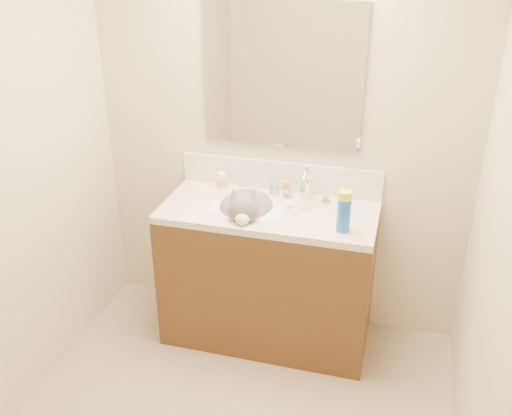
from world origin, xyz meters
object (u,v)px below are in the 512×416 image
Objects in this scene: cat at (246,212)px; silver_jar at (274,189)px; basin at (247,220)px; amber_bottle at (286,189)px; pill_bottle at (222,181)px; vanity_cabinet at (268,277)px; faucet at (306,188)px; spray_can at (344,214)px.

cat is 0.26m from silver_jar.
basin is 0.31m from amber_bottle.
cat reaches higher than silver_jar.
basin is at bearing -113.38° from silver_jar.
cat is 4.73× the size of pill_bottle.
vanity_cabinet is 0.45m from cat.
faucet is 0.14m from amber_bottle.
basin is 4.51× the size of pill_bottle.
pill_bottle is at bearing 134.43° from basin.
faucet is 0.36m from cat.
spray_can is (0.45, -0.35, 0.06)m from silver_jar.
basin is at bearing -165.96° from vanity_cabinet.
amber_bottle is at bearing 74.51° from vanity_cabinet.
spray_can is (0.43, -0.15, 0.54)m from vanity_cabinet.
basin is at bearing -150.88° from faucet.
spray_can is at bearing -12.07° from basin.
pill_bottle is 1.60× the size of silver_jar.
vanity_cabinet is 0.40m from basin.
basin is 0.38m from faucet.
cat is at bearing -151.09° from faucet.
faucet is 0.52m from pill_bottle.
faucet is at bearing 131.30° from spray_can.
spray_can is at bearing -42.36° from amber_bottle.
cat is 0.32m from pill_bottle.
cat reaches higher than amber_bottle.
vanity_cabinet is at bearing 14.04° from basin.
vanity_cabinet is at bearing -83.96° from silver_jar.
spray_can is (0.77, -0.34, 0.05)m from pill_bottle.
basin is 0.59m from spray_can.
basin is 4.98× the size of amber_bottle.
vanity_cabinet is at bearing -142.71° from faucet.
faucet reaches higher than vanity_cabinet.
pill_bottle reaches higher than silver_jar.
faucet is 0.59× the size of cat.
pill_bottle is (-0.34, 0.19, 0.50)m from vanity_cabinet.
faucet reaches higher than amber_bottle.
pill_bottle is (-0.52, 0.06, -0.04)m from faucet.
vanity_cabinet is 19.29× the size of silver_jar.
spray_can reaches higher than basin.
pill_bottle is 0.32m from silver_jar.
vanity_cabinet is 6.32× the size of spray_can.
vanity_cabinet is 12.02× the size of pill_bottle.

